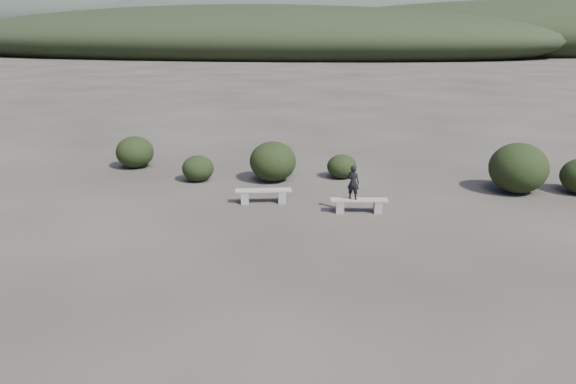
# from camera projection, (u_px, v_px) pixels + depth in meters

# --- Properties ---
(ground) EXTENTS (1200.00, 1200.00, 0.00)m
(ground) POSITION_uv_depth(u_px,v_px,m) (280.00, 298.00, 10.86)
(ground) COLOR #2F2A24
(ground) RESTS_ON ground
(bench_left) EXTENTS (1.69, 0.73, 0.41)m
(bench_left) POSITION_uv_depth(u_px,v_px,m) (263.00, 195.00, 16.63)
(bench_left) COLOR gray
(bench_left) RESTS_ON ground
(bench_right) EXTENTS (1.64, 0.57, 0.40)m
(bench_right) POSITION_uv_depth(u_px,v_px,m) (359.00, 204.00, 15.77)
(bench_right) COLOR gray
(bench_right) RESTS_ON ground
(seated_person) EXTENTS (0.40, 0.32, 0.97)m
(seated_person) POSITION_uv_depth(u_px,v_px,m) (353.00, 182.00, 15.59)
(seated_person) COLOR black
(seated_person) RESTS_ON bench_right
(shrub_a) EXTENTS (1.07, 1.07, 0.88)m
(shrub_a) POSITION_uv_depth(u_px,v_px,m) (198.00, 168.00, 18.96)
(shrub_a) COLOR black
(shrub_a) RESTS_ON ground
(shrub_b) EXTENTS (1.57, 1.57, 1.35)m
(shrub_b) POSITION_uv_depth(u_px,v_px,m) (273.00, 161.00, 18.91)
(shrub_b) COLOR black
(shrub_b) RESTS_ON ground
(shrub_c) EXTENTS (1.02, 1.02, 0.82)m
(shrub_c) POSITION_uv_depth(u_px,v_px,m) (342.00, 166.00, 19.34)
(shrub_c) COLOR black
(shrub_c) RESTS_ON ground
(shrub_d) EXTENTS (1.80, 1.80, 1.58)m
(shrub_d) POSITION_uv_depth(u_px,v_px,m) (518.00, 168.00, 17.56)
(shrub_d) COLOR black
(shrub_d) RESTS_ON ground
(shrub_f) EXTENTS (1.38, 1.38, 1.17)m
(shrub_f) POSITION_uv_depth(u_px,v_px,m) (135.00, 152.00, 20.74)
(shrub_f) COLOR black
(shrub_f) RESTS_ON ground
(mountain_ridges) EXTENTS (500.00, 400.00, 56.00)m
(mountain_ridges) POSITION_uv_depth(u_px,v_px,m) (375.00, 16.00, 329.19)
(mountain_ridges) COLOR black
(mountain_ridges) RESTS_ON ground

